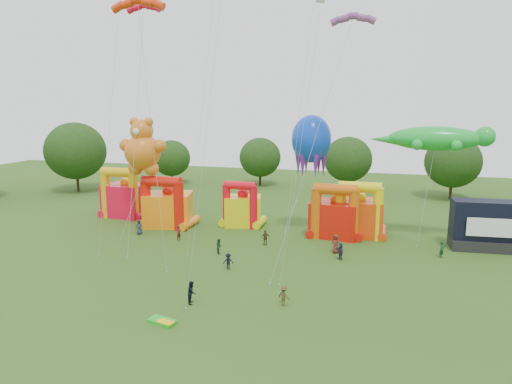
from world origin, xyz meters
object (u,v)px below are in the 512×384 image
(teddy_bear_kite, at_px, (141,158))
(bouncy_castle_2, at_px, (242,208))
(spectator_4, at_px, (265,238))
(gecko_kite, at_px, (432,159))
(spectator_0, at_px, (139,227))
(octopus_kite, at_px, (306,165))
(bouncy_castle_0, at_px, (125,198))
(stage_trailer, at_px, (493,226))

(teddy_bear_kite, bearing_deg, bouncy_castle_2, 21.94)
(teddy_bear_kite, bearing_deg, spectator_4, -9.17)
(spectator_4, bearing_deg, gecko_kite, 173.45)
(spectator_0, bearing_deg, octopus_kite, -5.23)
(spectator_0, xyz_separation_m, spectator_4, (15.33, -0.09, -0.03))
(bouncy_castle_0, distance_m, bouncy_castle_2, 16.88)
(bouncy_castle_0, height_order, gecko_kite, gecko_kite)
(bouncy_castle_0, bearing_deg, octopus_kite, -4.01)
(bouncy_castle_0, relative_size, spectator_4, 4.03)
(stage_trailer, bearing_deg, bouncy_castle_0, 176.66)
(bouncy_castle_2, relative_size, stage_trailer, 0.69)
(gecko_kite, relative_size, spectator_0, 7.30)
(bouncy_castle_2, bearing_deg, bouncy_castle_0, 178.43)
(stage_trailer, xyz_separation_m, spectator_4, (-23.29, -4.97, -1.68))
(octopus_kite, distance_m, spectator_0, 20.80)
(bouncy_castle_0, distance_m, stage_trailer, 45.03)
(octopus_kite, bearing_deg, bouncy_castle_2, 170.96)
(octopus_kite, xyz_separation_m, spectator_4, (-3.28, -5.85, -7.31))
(spectator_4, bearing_deg, bouncy_castle_0, -46.28)
(gecko_kite, height_order, spectator_4, gecko_kite)
(octopus_kite, xyz_separation_m, spectator_0, (-18.61, -5.76, -7.28))
(bouncy_castle_0, xyz_separation_m, gecko_kite, (38.67, -1.28, 6.66))
(gecko_kite, bearing_deg, spectator_4, -159.60)
(gecko_kite, bearing_deg, bouncy_castle_2, 177.86)
(teddy_bear_kite, distance_m, spectator_4, 18.11)
(bouncy_castle_0, height_order, stage_trailer, bouncy_castle_0)
(bouncy_castle_2, xyz_separation_m, gecko_kite, (21.80, -0.81, 7.03))
(bouncy_castle_2, bearing_deg, octopus_kite, -9.04)
(octopus_kite, distance_m, spectator_4, 9.92)
(bouncy_castle_2, bearing_deg, spectator_0, -146.21)
(teddy_bear_kite, bearing_deg, gecko_kite, 6.43)
(bouncy_castle_0, xyz_separation_m, stage_trailer, (44.96, -2.63, -0.08))
(octopus_kite, bearing_deg, spectator_4, -119.30)
(bouncy_castle_2, bearing_deg, gecko_kite, -2.14)
(bouncy_castle_2, xyz_separation_m, teddy_bear_kite, (-11.28, -4.54, 6.54))
(spectator_0, bearing_deg, gecko_kite, -11.51)
(stage_trailer, bearing_deg, spectator_4, -167.95)
(bouncy_castle_0, bearing_deg, spectator_0, -49.82)
(bouncy_castle_0, height_order, spectator_0, bouncy_castle_0)
(stage_trailer, height_order, spectator_0, stage_trailer)
(spectator_4, bearing_deg, octopus_kite, -146.25)
(gecko_kite, height_order, octopus_kite, octopus_kite)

